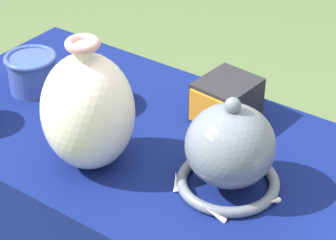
{
  "coord_description": "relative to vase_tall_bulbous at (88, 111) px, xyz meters",
  "views": [
    {
      "loc": [
        0.67,
        -0.95,
        1.59
      ],
      "look_at": [
        0.04,
        -0.06,
        0.87
      ],
      "focal_mm": 70.0,
      "sensor_mm": 36.0,
      "label": 1
    }
  ],
  "objects": [
    {
      "name": "display_table",
      "position": [
        0.1,
        0.13,
        -0.22
      ],
      "size": [
        1.24,
        0.59,
        0.75
      ],
      "color": "#38383D",
      "rests_on": "ground_plane"
    },
    {
      "name": "bowl_shallow_charcoal",
      "position": [
        -0.12,
        0.19,
        -0.1
      ],
      "size": [
        0.14,
        0.14,
        0.05
      ],
      "primitive_type": "ellipsoid",
      "color": "#2D2D33",
      "rests_on": "display_table"
    },
    {
      "name": "vase_dome_bell",
      "position": [
        0.27,
        0.1,
        -0.04
      ],
      "size": [
        0.21,
        0.22,
        0.21
      ],
      "color": "slate",
      "rests_on": "display_table"
    },
    {
      "name": "mosaic_tile_box",
      "position": [
        0.14,
        0.31,
        -0.08
      ],
      "size": [
        0.13,
        0.15,
        0.1
      ],
      "rotation": [
        0.0,
        0.0,
        -0.1
      ],
      "color": "#232328",
      "rests_on": "display_table"
    },
    {
      "name": "cup_wide_cobalt",
      "position": [
        -0.31,
        0.14,
        -0.08
      ],
      "size": [
        0.13,
        0.13,
        0.09
      ],
      "color": "#3851A8",
      "rests_on": "display_table"
    },
    {
      "name": "vase_tall_bulbous",
      "position": [
        0.0,
        0.0,
        0.0
      ],
      "size": [
        0.19,
        0.19,
        0.29
      ],
      "color": "white",
      "rests_on": "display_table"
    }
  ]
}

